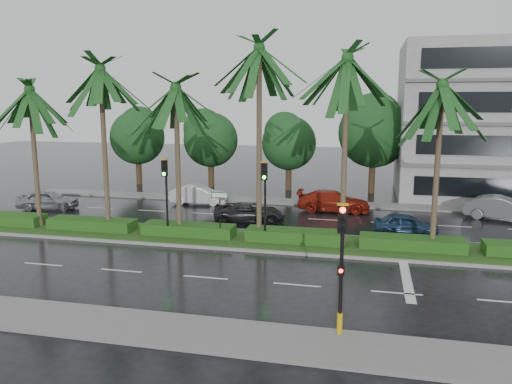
% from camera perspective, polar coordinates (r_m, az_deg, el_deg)
% --- Properties ---
extents(ground, '(120.00, 120.00, 0.00)m').
position_cam_1_polar(ground, '(26.60, -2.33, -6.14)').
color(ground, black).
rests_on(ground, ground).
extents(near_sidewalk, '(40.00, 2.40, 0.12)m').
position_cam_1_polar(near_sidewalk, '(17.57, -11.37, -15.05)').
color(near_sidewalk, slate).
rests_on(near_sidewalk, ground).
extents(far_sidewalk, '(40.00, 2.00, 0.12)m').
position_cam_1_polar(far_sidewalk, '(37.97, 2.40, -1.06)').
color(far_sidewalk, slate).
rests_on(far_sidewalk, ground).
extents(median, '(36.00, 4.00, 0.15)m').
position_cam_1_polar(median, '(27.51, -1.79, -5.41)').
color(median, gray).
rests_on(median, ground).
extents(hedge, '(35.20, 1.40, 0.60)m').
position_cam_1_polar(hedge, '(27.41, -1.79, -4.67)').
color(hedge, '#164D16').
rests_on(hedge, median).
extents(lane_markings, '(34.00, 13.06, 0.01)m').
position_cam_1_polar(lane_markings, '(25.59, 4.03, -6.81)').
color(lane_markings, silver).
rests_on(lane_markings, ground).
extents(palm_row, '(26.30, 4.20, 10.92)m').
position_cam_1_polar(palm_row, '(26.85, -4.51, 12.01)').
color(palm_row, '#463C28').
rests_on(palm_row, median).
extents(signal_near, '(0.34, 0.45, 4.36)m').
position_cam_1_polar(signal_near, '(16.05, 9.73, -8.08)').
color(signal_near, black).
rests_on(signal_near, near_sidewalk).
extents(signal_median_left, '(0.34, 0.42, 4.36)m').
position_cam_1_polar(signal_median_left, '(27.50, -10.29, 0.65)').
color(signal_median_left, black).
rests_on(signal_median_left, median).
extents(signal_median_right, '(0.34, 0.42, 4.36)m').
position_cam_1_polar(signal_median_right, '(25.85, 1.00, 0.21)').
color(signal_median_right, black).
rests_on(signal_median_right, median).
extents(street_sign, '(0.95, 0.09, 2.60)m').
position_cam_1_polar(street_sign, '(26.80, -4.16, -1.35)').
color(street_sign, black).
rests_on(street_sign, median).
extents(bg_trees, '(32.81, 5.75, 8.31)m').
position_cam_1_polar(bg_trees, '(42.75, 4.50, 6.49)').
color(bg_trees, '#352818').
rests_on(bg_trees, ground).
extents(building, '(16.00, 10.00, 12.00)m').
position_cam_1_polar(building, '(43.87, 26.62, 7.22)').
color(building, gray).
rests_on(building, ground).
extents(car_silver, '(2.70, 4.44, 1.41)m').
position_cam_1_polar(car_silver, '(38.15, -22.68, -0.81)').
color(car_silver, gray).
rests_on(car_silver, ground).
extents(car_white, '(1.78, 4.36, 1.41)m').
position_cam_1_polar(car_white, '(37.27, -6.52, -0.32)').
color(car_white, silver).
rests_on(car_white, ground).
extents(car_darkgrey, '(3.11, 4.89, 1.25)m').
position_cam_1_polar(car_darkgrey, '(31.42, -0.75, -2.39)').
color(car_darkgrey, black).
rests_on(car_darkgrey, ground).
extents(car_red, '(2.15, 5.05, 1.45)m').
position_cam_1_polar(car_red, '(34.98, 8.83, -1.04)').
color(car_red, maroon).
rests_on(car_red, ground).
extents(car_blue, '(1.52, 3.65, 1.23)m').
position_cam_1_polar(car_blue, '(29.84, 16.75, -3.53)').
color(car_blue, navy).
rests_on(car_blue, ground).
extents(car_grey, '(2.84, 4.84, 1.51)m').
position_cam_1_polar(car_grey, '(35.82, 26.30, -1.68)').
color(car_grey, slate).
rests_on(car_grey, ground).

